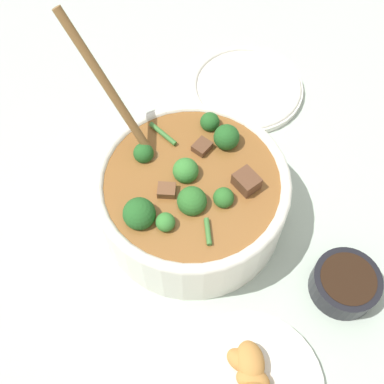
{
  "coord_description": "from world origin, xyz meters",
  "views": [
    {
      "loc": [
        0.22,
        0.27,
        0.66
      ],
      "look_at": [
        0.0,
        0.0,
        0.07
      ],
      "focal_mm": 45.0,
      "sensor_mm": 36.0,
      "label": 1
    }
  ],
  "objects": [
    {
      "name": "food_plate",
      "position": [
        0.1,
        0.24,
        0.01
      ],
      "size": [
        0.19,
        0.19,
        0.05
      ],
      "color": "silver",
      "rests_on": "ground_plane"
    },
    {
      "name": "stew_bowl",
      "position": [
        0.0,
        -0.0,
        0.06
      ],
      "size": [
        0.28,
        0.34,
        0.29
      ],
      "color": "white",
      "rests_on": "ground_plane"
    },
    {
      "name": "ground_plane",
      "position": [
        0.0,
        0.0,
        0.0
      ],
      "size": [
        4.0,
        4.0,
        0.0
      ],
      "primitive_type": "plane",
      "color": "#ADBCAD"
    },
    {
      "name": "empty_plate",
      "position": [
        -0.24,
        -0.13,
        0.01
      ],
      "size": [
        0.21,
        0.21,
        0.02
      ],
      "color": "silver",
      "rests_on": "ground_plane"
    },
    {
      "name": "condiment_bowl",
      "position": [
        -0.09,
        0.23,
        0.02
      ],
      "size": [
        0.09,
        0.09,
        0.04
      ],
      "color": "black",
      "rests_on": "ground_plane"
    }
  ]
}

